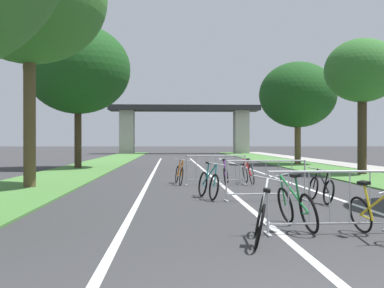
{
  "coord_description": "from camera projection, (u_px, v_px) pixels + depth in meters",
  "views": [
    {
      "loc": [
        -1.82,
        -3.66,
        1.53
      ],
      "look_at": [
        -0.42,
        27.34,
        1.37
      ],
      "focal_mm": 45.99,
      "sensor_mm": 36.0,
      "label": 1
    }
  ],
  "objects": [
    {
      "name": "bicycle_silver_6",
      "position": [
        260.0,
        218.0,
        7.44
      ],
      "size": [
        0.68,
        1.74,
        0.98
      ],
      "rotation": [
        0.0,
        0.0,
        -0.18
      ],
      "color": "black",
      "rests_on": "ground"
    },
    {
      "name": "tree_right_pine_near",
      "position": [
        362.0,
        72.0,
        22.37
      ],
      "size": [
        3.41,
        3.41,
        6.22
      ],
      "color": "#3D2D1E",
      "rests_on": "ground"
    },
    {
      "name": "sidewalk_path_right",
      "position": [
        337.0,
        164.0,
        32.71
      ],
      "size": [
        2.23,
        69.84,
        0.08
      ],
      "primitive_type": "cube",
      "color": "#9E9B93",
      "rests_on": "ground"
    },
    {
      "name": "grass_verge_right",
      "position": [
        295.0,
        164.0,
        32.58
      ],
      "size": [
        3.45,
        69.84,
        0.05
      ],
      "primitive_type": "cube",
      "color": "#477A38",
      "rests_on": "ground"
    },
    {
      "name": "tree_right_cypress_far",
      "position": [
        298.0,
        95.0,
        32.24
      ],
      "size": [
        5.06,
        5.06,
        6.75
      ],
      "color": "brown",
      "rests_on": "ground"
    },
    {
      "name": "crowd_barrier_nearest",
      "position": [
        330.0,
        203.0,
        8.07
      ],
      "size": [
        2.13,
        0.5,
        1.05
      ],
      "rotation": [
        0.0,
        0.0,
        0.03
      ],
      "color": "#ADADB2",
      "rests_on": "ground"
    },
    {
      "name": "bicycle_green_7",
      "position": [
        296.0,
        207.0,
        8.58
      ],
      "size": [
        0.6,
        1.76,
        0.98
      ],
      "rotation": [
        0.0,
        0.0,
        0.13
      ],
      "color": "black",
      "rests_on": "ground"
    },
    {
      "name": "bicycle_orange_0",
      "position": [
        179.0,
        174.0,
        17.54
      ],
      "size": [
        0.56,
        1.74,
        0.93
      ],
      "rotation": [
        0.0,
        0.0,
        3.26
      ],
      "color": "black",
      "rests_on": "ground"
    },
    {
      "name": "bicycle_black_5",
      "position": [
        321.0,
        189.0,
        12.29
      ],
      "size": [
        0.51,
        1.66,
        0.87
      ],
      "rotation": [
        0.0,
        0.0,
        0.06
      ],
      "color": "black",
      "rests_on": "ground"
    },
    {
      "name": "crowd_barrier_second",
      "position": [
        266.0,
        181.0,
        12.6
      ],
      "size": [
        2.14,
        0.56,
        1.05
      ],
      "rotation": [
        0.0,
        0.0,
        0.06
      ],
      "color": "#ADADB2",
      "rests_on": "ground"
    },
    {
      "name": "overpass_bridge",
      "position": [
        184.0,
        120.0,
        61.39
      ],
      "size": [
        18.62,
        4.12,
        6.0
      ],
      "color": "#2D2D30",
      "rests_on": "ground"
    },
    {
      "name": "lane_stripe_left_lane",
      "position": [
        153.0,
        173.0,
        23.81
      ],
      "size": [
        0.14,
        40.41,
        0.01
      ],
      "primitive_type": "cube",
      "color": "silver",
      "rests_on": "ground"
    },
    {
      "name": "lane_stripe_right_lane",
      "position": [
        261.0,
        173.0,
        24.04
      ],
      "size": [
        0.14,
        40.41,
        0.01
      ],
      "primitive_type": "cube",
      "color": "silver",
      "rests_on": "ground"
    },
    {
      "name": "bicycle_teal_4",
      "position": [
        208.0,
        184.0,
        13.12
      ],
      "size": [
        0.66,
        1.66,
        0.99
      ],
      "rotation": [
        0.0,
        0.0,
        3.37
      ],
      "color": "black",
      "rests_on": "ground"
    },
    {
      "name": "crowd_barrier_third",
      "position": [
        216.0,
        170.0,
        17.1
      ],
      "size": [
        2.13,
        0.5,
        1.05
      ],
      "rotation": [
        0.0,
        0.0,
        0.03
      ],
      "color": "#ADADB2",
      "rests_on": "ground"
    },
    {
      "name": "bicycle_red_1",
      "position": [
        248.0,
        173.0,
        17.73
      ],
      "size": [
        0.49,
        1.72,
        0.92
      ],
      "rotation": [
        0.0,
        0.0,
        0.06
      ],
      "color": "black",
      "rests_on": "ground"
    },
    {
      "name": "lane_stripe_center",
      "position": [
        207.0,
        173.0,
        23.93
      ],
      "size": [
        0.14,
        40.41,
        0.01
      ],
      "primitive_type": "cube",
      "color": "silver",
      "rests_on": "ground"
    },
    {
      "name": "grass_verge_left",
      "position": [
        98.0,
        165.0,
        31.99
      ],
      "size": [
        3.45,
        69.84,
        0.05
      ],
      "primitive_type": "cube",
      "color": "#477A38",
      "rests_on": "ground"
    },
    {
      "name": "bicycle_yellow_3",
      "position": [
        378.0,
        216.0,
        7.67
      ],
      "size": [
        0.49,
        1.6,
        0.89
      ],
      "rotation": [
        0.0,
        0.0,
        3.35
      ],
      "color": "black",
      "rests_on": "ground"
    },
    {
      "name": "tree_left_pine_far",
      "position": [
        78.0,
        70.0,
        27.54
      ],
      "size": [
        5.87,
        5.87,
        8.07
      ],
      "color": "#3D2D1E",
      "rests_on": "ground"
    },
    {
      "name": "bicycle_purple_2",
      "position": [
        226.0,
        174.0,
        17.56
      ],
      "size": [
        0.43,
        1.62,
        0.91
      ],
      "rotation": [
        0.0,
        0.0,
        -0.18
      ],
      "color": "black",
      "rests_on": "ground"
    }
  ]
}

